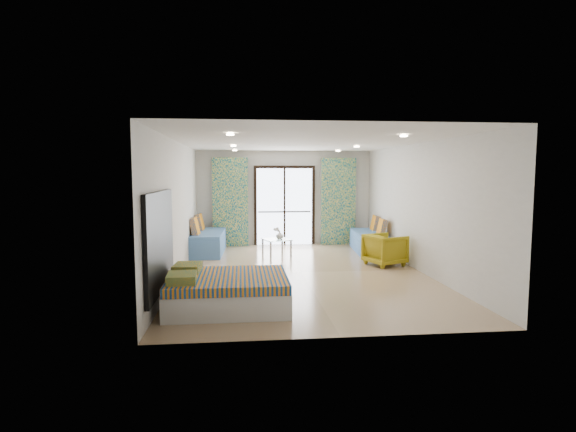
{
  "coord_description": "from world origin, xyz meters",
  "views": [
    {
      "loc": [
        -1.24,
        -9.15,
        2.07
      ],
      "look_at": [
        -0.25,
        0.38,
        1.15
      ],
      "focal_mm": 28.0,
      "sensor_mm": 36.0,
      "label": 1
    }
  ],
  "objects": [
    {
      "name": "floor",
      "position": [
        0.0,
        0.0,
        0.0
      ],
      "size": [
        5.0,
        7.5,
        0.01
      ],
      "primitive_type": null,
      "color": "#A18260",
      "rests_on": "ground"
    },
    {
      "name": "daybed_left",
      "position": [
        -2.12,
        2.51,
        0.31
      ],
      "size": [
        0.85,
        2.02,
        0.98
      ],
      "rotation": [
        0.0,
        0.0,
        -0.04
      ],
      "color": "#4974AE",
      "rests_on": "floor"
    },
    {
      "name": "downlight_d",
      "position": [
        1.4,
        1.0,
        2.67
      ],
      "size": [
        0.12,
        0.12,
        0.02
      ],
      "primitive_type": "cylinder",
      "color": "#FFE0B2",
      "rests_on": "ceiling"
    },
    {
      "name": "wall_right",
      "position": [
        2.5,
        0.0,
        1.35
      ],
      "size": [
        0.01,
        7.5,
        2.7
      ],
      "primitive_type": null,
      "color": "silver",
      "rests_on": "ground"
    },
    {
      "name": "bed",
      "position": [
        -1.47,
        -2.33,
        0.26
      ],
      "size": [
        1.82,
        1.48,
        0.63
      ],
      "color": "silver",
      "rests_on": "floor"
    },
    {
      "name": "downlight_e",
      "position": [
        -1.4,
        3.0,
        2.67
      ],
      "size": [
        0.12,
        0.12,
        0.02
      ],
      "primitive_type": "cylinder",
      "color": "#FFE0B2",
      "rests_on": "ceiling"
    },
    {
      "name": "curtain_left",
      "position": [
        -1.55,
        3.57,
        1.25
      ],
      "size": [
        1.0,
        0.1,
        2.5
      ],
      "primitive_type": "cube",
      "color": "beige",
      "rests_on": "floor"
    },
    {
      "name": "balcony_rail",
      "position": [
        0.0,
        3.73,
        0.95
      ],
      "size": [
        1.52,
        0.03,
        0.04
      ],
      "primitive_type": "cube",
      "color": "#595451",
      "rests_on": "balcony_door"
    },
    {
      "name": "wall_left",
      "position": [
        -2.5,
        0.0,
        1.35
      ],
      "size": [
        0.01,
        7.5,
        2.7
      ],
      "primitive_type": null,
      "color": "silver",
      "rests_on": "ground"
    },
    {
      "name": "downlight_f",
      "position": [
        1.4,
        3.0,
        2.67
      ],
      "size": [
        0.12,
        0.12,
        0.02
      ],
      "primitive_type": "cylinder",
      "color": "#FFE0B2",
      "rests_on": "ceiling"
    },
    {
      "name": "vase",
      "position": [
        -0.29,
        2.02,
        0.51
      ],
      "size": [
        0.24,
        0.24,
        0.19
      ],
      "primitive_type": "imported",
      "rotation": [
        0.0,
        0.0,
        0.28
      ],
      "color": "white",
      "rests_on": "coffee_table"
    },
    {
      "name": "downlight_c",
      "position": [
        -1.4,
        1.0,
        2.67
      ],
      "size": [
        0.12,
        0.12,
        0.02
      ],
      "primitive_type": "cylinder",
      "color": "#FFE0B2",
      "rests_on": "ceiling"
    },
    {
      "name": "downlight_b",
      "position": [
        1.4,
        -2.0,
        2.67
      ],
      "size": [
        0.12,
        0.12,
        0.02
      ],
      "primitive_type": "cylinder",
      "color": "#FFE0B2",
      "rests_on": "ceiling"
    },
    {
      "name": "coffee_table",
      "position": [
        -0.36,
        2.02,
        0.37
      ],
      "size": [
        0.79,
        0.79,
        0.72
      ],
      "rotation": [
        0.0,
        0.0,
        0.32
      ],
      "color": "silver",
      "rests_on": "floor"
    },
    {
      "name": "headboard",
      "position": [
        -2.46,
        -2.33,
        1.05
      ],
      "size": [
        0.06,
        2.1,
        1.5
      ],
      "primitive_type": "cube",
      "color": "black",
      "rests_on": "floor"
    },
    {
      "name": "switch_plate",
      "position": [
        -2.47,
        -1.08,
        1.05
      ],
      "size": [
        0.02,
        0.1,
        0.1
      ],
      "primitive_type": "cube",
      "color": "silver",
      "rests_on": "wall_left"
    },
    {
      "name": "curtain_right",
      "position": [
        1.55,
        3.57,
        1.25
      ],
      "size": [
        1.0,
        0.1,
        2.5
      ],
      "primitive_type": "cube",
      "color": "beige",
      "rests_on": "floor"
    },
    {
      "name": "wall_back",
      "position": [
        0.0,
        3.75,
        1.35
      ],
      "size": [
        5.0,
        0.01,
        2.7
      ],
      "primitive_type": null,
      "color": "silver",
      "rests_on": "ground"
    },
    {
      "name": "armchair",
      "position": [
        1.97,
        0.54,
        0.39
      ],
      "size": [
        0.94,
        0.96,
        0.78
      ],
      "primitive_type": "imported",
      "rotation": [
        0.0,
        0.0,
        1.95
      ],
      "color": "#A08C14",
      "rests_on": "floor"
    },
    {
      "name": "ceiling",
      "position": [
        0.0,
        0.0,
        2.7
      ],
      "size": [
        5.0,
        7.5,
        0.01
      ],
      "primitive_type": null,
      "color": "silver",
      "rests_on": "ground"
    },
    {
      "name": "balcony_door",
      "position": [
        0.0,
        3.72,
        1.26
      ],
      "size": [
        1.76,
        0.08,
        2.28
      ],
      "color": "black",
      "rests_on": "floor"
    },
    {
      "name": "wall_front",
      "position": [
        0.0,
        -3.75,
        1.35
      ],
      "size": [
        5.0,
        0.01,
        2.7
      ],
      "primitive_type": null,
      "color": "silver",
      "rests_on": "ground"
    },
    {
      "name": "daybed_right",
      "position": [
        2.12,
        2.33,
        0.28
      ],
      "size": [
        0.89,
        1.91,
        0.91
      ],
      "rotation": [
        0.0,
        0.0,
        -0.09
      ],
      "color": "#4974AE",
      "rests_on": "floor"
    },
    {
      "name": "downlight_a",
      "position": [
        -1.4,
        -2.0,
        2.67
      ],
      "size": [
        0.12,
        0.12,
        0.02
      ],
      "primitive_type": "cylinder",
      "color": "#FFE0B2",
      "rests_on": "ceiling"
    }
  ]
}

